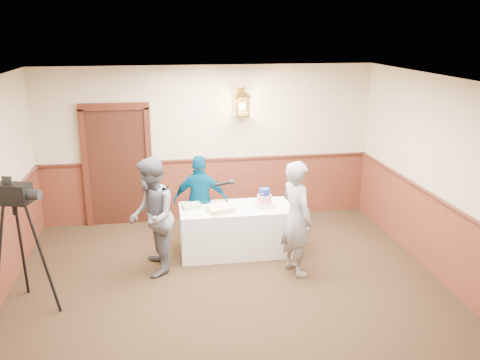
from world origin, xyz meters
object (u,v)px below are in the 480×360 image
object	(u,v)px
sheet_cake_yellow	(221,209)
sheet_cake_green	(192,206)
tiered_cake	(264,200)
interviewer	(152,217)
assistant_p	(201,201)
display_table	(238,230)
baker	(296,218)
tv_camera_rig	(21,255)

from	to	relation	value
sheet_cake_yellow	sheet_cake_green	xyz separation A→B (m)	(-0.42, 0.24, -0.01)
tiered_cake	interviewer	size ratio (longest dim) A/B	0.18
assistant_p	sheet_cake_green	bearing A→B (deg)	70.18
display_table	baker	bearing A→B (deg)	-49.23
tiered_cake	baker	xyz separation A→B (m)	(0.30, -0.79, -0.03)
tv_camera_rig	tiered_cake	bearing A→B (deg)	37.95
tiered_cake	tv_camera_rig	xyz separation A→B (m)	(-3.30, -1.23, -0.12)
tiered_cake	tv_camera_rig	size ratio (longest dim) A/B	0.19
assistant_p	display_table	bearing A→B (deg)	156.39
baker	tv_camera_rig	size ratio (longest dim) A/B	1.01
tiered_cake	interviewer	distance (m)	1.78
tv_camera_rig	interviewer	bearing A→B (deg)	43.61
tiered_cake	sheet_cake_green	world-z (taller)	tiered_cake
sheet_cake_yellow	sheet_cake_green	world-z (taller)	sheet_cake_yellow
display_table	assistant_p	world-z (taller)	assistant_p
display_table	baker	xyz separation A→B (m)	(0.71, -0.82, 0.46)
display_table	assistant_p	xyz separation A→B (m)	(-0.55, 0.36, 0.38)
tiered_cake	assistant_p	size ratio (longest dim) A/B	0.21
tiered_cake	sheet_cake_yellow	xyz separation A→B (m)	(-0.69, -0.12, -0.07)
interviewer	assistant_p	size ratio (longest dim) A/B	1.13
sheet_cake_yellow	assistant_p	size ratio (longest dim) A/B	0.26
interviewer	tv_camera_rig	size ratio (longest dim) A/B	1.03
display_table	tiered_cake	distance (m)	0.64
display_table	interviewer	distance (m)	1.48
sheet_cake_yellow	assistant_p	bearing A→B (deg)	116.43
tiered_cake	sheet_cake_green	size ratio (longest dim) A/B	1.12
sheet_cake_yellow	interviewer	world-z (taller)	interviewer
assistant_p	tv_camera_rig	world-z (taller)	tv_camera_rig
sheet_cake_yellow	assistant_p	world-z (taller)	assistant_p
baker	tv_camera_rig	xyz separation A→B (m)	(-3.61, -0.44, -0.09)
display_table	sheet_cake_green	xyz separation A→B (m)	(-0.71, 0.08, 0.41)
display_table	assistant_p	size ratio (longest dim) A/B	1.20
tiered_cake	interviewer	world-z (taller)	interviewer
sheet_cake_yellow	display_table	bearing A→B (deg)	28.93
baker	assistant_p	world-z (taller)	baker
tiered_cake	assistant_p	xyz separation A→B (m)	(-0.95, 0.40, -0.11)
display_table	sheet_cake_yellow	distance (m)	0.53
assistant_p	tv_camera_rig	size ratio (longest dim) A/B	0.90
assistant_p	tv_camera_rig	xyz separation A→B (m)	(-2.35, -1.63, -0.01)
sheet_cake_green	baker	distance (m)	1.68
display_table	sheet_cake_yellow	bearing A→B (deg)	-151.07
baker	assistant_p	bearing A→B (deg)	26.70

